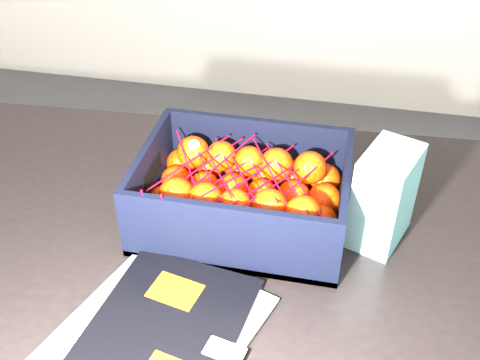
% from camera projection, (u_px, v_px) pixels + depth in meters
% --- Properties ---
extents(table, '(1.24, 0.87, 0.75)m').
position_uv_depth(table, '(199.00, 282.00, 1.03)').
color(table, black).
rests_on(table, ground).
extents(magazine_stack, '(0.33, 0.33, 0.02)m').
position_uv_depth(magazine_stack, '(157.00, 333.00, 0.81)').
color(magazine_stack, silver).
rests_on(magazine_stack, table).
extents(produce_crate, '(0.35, 0.26, 0.13)m').
position_uv_depth(produce_crate, '(244.00, 200.00, 0.99)').
color(produce_crate, brown).
rests_on(produce_crate, table).
extents(clementine_heap, '(0.34, 0.25, 0.11)m').
position_uv_depth(clementine_heap, '(246.00, 196.00, 0.99)').
color(clementine_heap, '#FF3405').
rests_on(clementine_heap, produce_crate).
extents(mesh_net, '(0.29, 0.23, 0.09)m').
position_uv_depth(mesh_net, '(239.00, 174.00, 0.95)').
color(mesh_net, red).
rests_on(mesh_net, clementine_heap).
extents(retail_carton, '(0.11, 0.13, 0.17)m').
position_uv_depth(retail_carton, '(384.00, 197.00, 0.93)').
color(retail_carton, silver).
rests_on(retail_carton, table).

